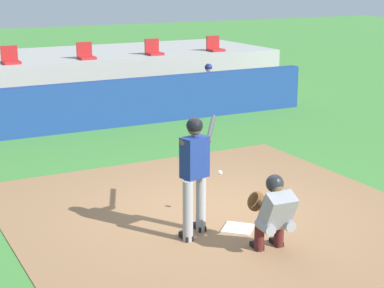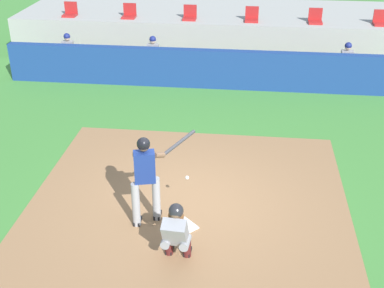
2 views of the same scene
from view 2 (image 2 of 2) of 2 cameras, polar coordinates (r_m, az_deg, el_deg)
name	(u,v)px [view 2 (image 2 of 2)]	position (r m, az deg, el deg)	size (l,w,h in m)	color
ground_plane	(188,204)	(10.43, -0.44, -6.65)	(80.00, 80.00, 0.00)	#428438
dirt_infield	(188,204)	(10.43, -0.44, -6.62)	(6.40, 6.40, 0.01)	#936B47
home_plate	(183,227)	(9.77, -1.02, -9.15)	(0.44, 0.44, 0.02)	white
batter_at_plate	(146,175)	(9.41, -5.08, -3.45)	(1.08, 1.07, 1.80)	#99999E
catcher_crouched	(176,230)	(8.73, -1.78, -9.50)	(0.50, 1.84, 1.13)	gray
dugout_wall	(214,69)	(15.99, 2.41, 8.31)	(13.00, 0.30, 1.20)	navy
dugout_bench	(216,70)	(17.06, 2.65, 8.22)	(11.80, 0.44, 0.45)	olive
dugout_player_0	(67,53)	(17.78, -13.66, 9.80)	(0.49, 0.70, 1.30)	#939399
dugout_player_1	(153,56)	(17.02, -4.40, 9.72)	(0.49, 0.70, 1.30)	#939399
dugout_player_2	(347,63)	(17.01, 16.78, 8.61)	(0.49, 0.70, 1.30)	#939399
stands_platform	(223,29)	(20.17, 3.42, 12.67)	(15.00, 4.40, 1.40)	#9E9E99
stadium_seat_0	(70,12)	(19.56, -13.35, 14.05)	(0.46, 0.46, 0.48)	#A51E1E
stadium_seat_1	(129,14)	(18.96, -6.97, 14.15)	(0.46, 0.46, 0.48)	#A51E1E
stadium_seat_2	(190,15)	(18.58, -0.25, 14.08)	(0.46, 0.46, 0.48)	#A51E1E
stadium_seat_3	(252,17)	(18.46, 6.64, 13.81)	(0.46, 0.46, 0.48)	#A51E1E
stadium_seat_4	(315,19)	(18.59, 13.51, 13.35)	(0.46, 0.46, 0.48)	#A51E1E
stadium_seat_5	(380,21)	(18.96, 20.17, 12.72)	(0.46, 0.46, 0.48)	#A51E1E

